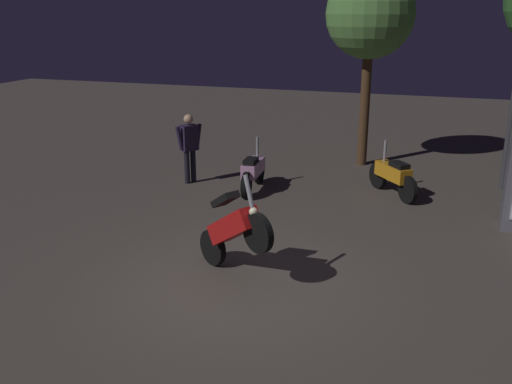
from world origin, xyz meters
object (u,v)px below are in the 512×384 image
object	(u,v)px
motorcycle_pink_parked_left	(253,171)
person_rider_beside	(189,143)
motorcycle_red_foreground	(234,229)
motorcycle_orange_parked_right	(393,175)

from	to	relation	value
motorcycle_pink_parked_left	person_rider_beside	size ratio (longest dim) A/B	1.07
motorcycle_red_foreground	person_rider_beside	bearing A→B (deg)	155.20
motorcycle_orange_parked_right	person_rider_beside	distance (m)	4.47
motorcycle_red_foreground	motorcycle_orange_parked_right	bearing A→B (deg)	101.50
motorcycle_pink_parked_left	motorcycle_orange_parked_right	world-z (taller)	same
motorcycle_red_foreground	person_rider_beside	xyz separation A→B (m)	(-2.60, 4.12, 0.18)
motorcycle_pink_parked_left	motorcycle_orange_parked_right	bearing A→B (deg)	-81.69
motorcycle_pink_parked_left	person_rider_beside	distance (m)	1.61
motorcycle_pink_parked_left	motorcycle_orange_parked_right	size ratio (longest dim) A/B	1.23
motorcycle_red_foreground	motorcycle_pink_parked_left	bearing A→B (deg)	137.80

